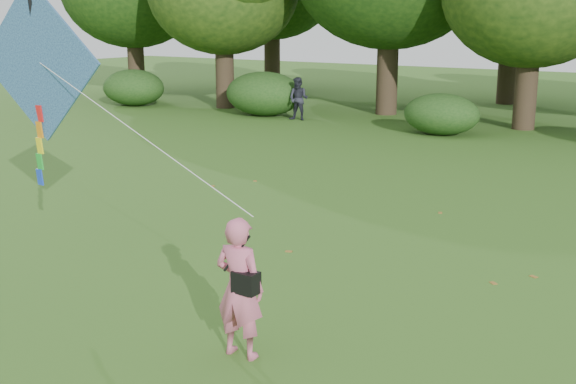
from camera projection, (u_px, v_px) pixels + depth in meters
The scene contains 7 objects.
ground at pixel (220, 343), 9.00m from camera, with size 100.00×100.00×0.00m, color #265114.
man_kite_flyer at pixel (240, 288), 8.49m from camera, with size 0.63×0.41×1.72m, color #C55C79.
bystander_left at pixel (299, 99), 28.28m from camera, with size 0.82×0.64×1.68m, color #242530.
crossbody_bag at pixel (246, 281), 8.37m from camera, with size 0.43×0.20×0.70m.
flying_kite at pixel (39, 65), 11.06m from camera, with size 5.99×1.11×3.21m.
shrub_band at pixel (543, 115), 23.43m from camera, with size 39.15×3.22×1.88m.
fallen_leaves at pixel (371, 278), 11.23m from camera, with size 9.76×8.90×0.01m.
Camera 1 is at (5.31, -6.44, 3.96)m, focal length 45.00 mm.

